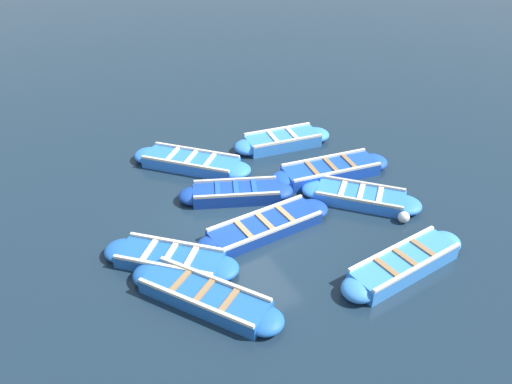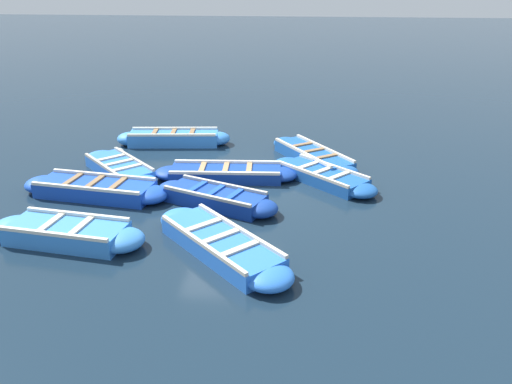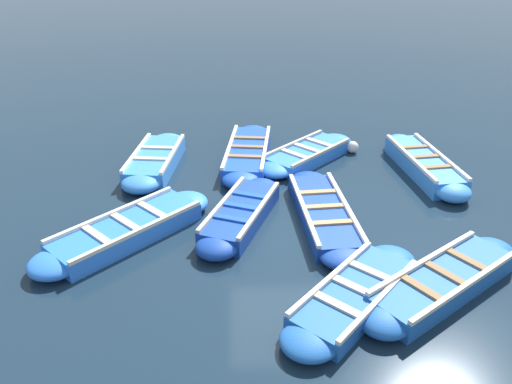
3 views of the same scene
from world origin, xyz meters
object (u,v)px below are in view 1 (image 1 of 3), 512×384
Objects in this scene: boat_broadside at (191,162)px; boat_mid_row at (236,193)px; boat_bow_out at (205,296)px; boat_near_quay at (170,259)px; boat_outer_right at (265,227)px; buoy_orange_near at (404,217)px; boat_end_of_row at (360,197)px; boat_outer_left at (283,141)px; boat_stern_in at (331,170)px; boat_inner_gap at (404,264)px.

boat_mid_row is at bearing 12.96° from boat_broadside.
boat_near_quay is at bearing -170.46° from boat_bow_out.
boat_outer_right is 3.66m from buoy_orange_near.
boat_end_of_row is (1.72, 2.99, -0.02)m from boat_mid_row.
boat_broadside is at bearing -142.65° from buoy_orange_near.
boat_near_quay is at bearing -55.51° from boat_mid_row.
boat_near_quay is 6.48m from boat_outer_left.
boat_mid_row is 2.23m from boat_broadside.
boat_outer_right and boat_near_quay have the same top height.
boat_mid_row is at bearing -52.29° from boat_outer_left.
boat_mid_row is 3.45m from boat_end_of_row.
boat_mid_row is 0.84× the size of boat_stern_in.
boat_stern_in reaches higher than boat_bow_out.
boat_broadside is 4.26m from boat_stern_in.
boat_near_quay is (0.02, -5.53, -0.01)m from boat_end_of_row.
buoy_orange_near is at bearing 49.02° from boat_mid_row.
boat_outer_left reaches higher than boat_end_of_row.
boat_end_of_row is 0.87× the size of boat_outer_left.
boat_outer_left is (0.10, 3.19, 0.02)m from boat_broadside.
boat_mid_row reaches higher than boat_near_quay.
boat_end_of_row is 0.77× the size of boat_stern_in.
boat_end_of_row is 1.34m from buoy_orange_near.
boat_end_of_row is 2.84m from boat_inner_gap.
boat_outer_left is at bearing 127.71° from boat_mid_row.
boat_end_of_row reaches higher than buoy_orange_near.
boat_stern_in reaches higher than boat_mid_row.
boat_broadside is at bearing -124.00° from boat_stern_in.
buoy_orange_near is (2.78, 0.41, -0.03)m from boat_stern_in.
boat_inner_gap reaches higher than boat_outer_right.
buoy_orange_near is (1.31, 3.42, -0.00)m from boat_outer_right.
boat_stern_in is at bearing -171.66° from buoy_orange_near.
boat_end_of_row is at bearing -160.37° from buoy_orange_near.
boat_bow_out is at bearing -73.91° from boat_end_of_row.
boat_bow_out is at bearing -18.27° from boat_broadside.
boat_near_quay is at bearing -53.82° from boat_outer_left.
boat_bow_out is at bearing -87.42° from buoy_orange_near.
boat_broadside is (-3.90, -3.49, 0.01)m from boat_end_of_row.
boat_bow_out is 5.74m from buoy_orange_near.
boat_near_quay is at bearing -101.72° from buoy_orange_near.
boat_broadside is 0.87× the size of boat_stern_in.
buoy_orange_near is (2.99, 3.44, -0.03)m from boat_mid_row.
boat_bow_out is at bearing -35.20° from boat_mid_row.
boat_stern_in is at bearing 105.42° from boat_near_quay.
boat_bow_out is 11.31× the size of buoy_orange_near.
boat_mid_row reaches higher than boat_broadside.
boat_bow_out is 7.29m from boat_outer_left.
boat_broadside is 1.10× the size of boat_near_quay.
boat_stern_in is (2.38, 3.53, 0.01)m from boat_broadside.
boat_near_quay is (-2.70, -4.71, -0.05)m from boat_inner_gap.
boat_outer_left reaches higher than boat_mid_row.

